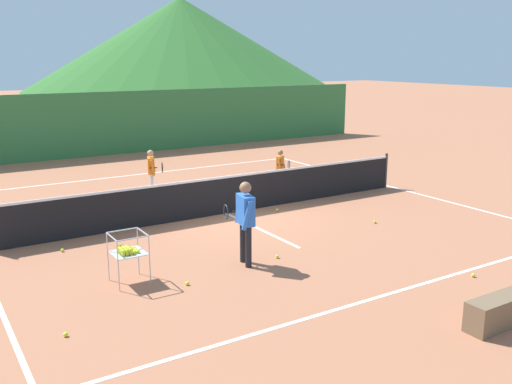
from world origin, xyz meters
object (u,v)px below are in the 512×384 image
(instructor, at_px, (245,215))
(tennis_ball_5, at_px, (473,275))
(tennis_ball_6, at_px, (277,210))
(student_1, at_px, (281,166))
(tennis_ball_0, at_px, (187,283))
(tennis_net, at_px, (226,194))
(tennis_ball_3, at_px, (65,334))
(ball_cart, at_px, (127,251))
(tennis_ball_1, at_px, (62,250))
(tennis_ball_2, at_px, (375,222))
(tennis_ball_4, at_px, (277,256))
(courtside_bench, at_px, (506,309))
(student_0, at_px, (152,168))

(instructor, distance_m, tennis_ball_5, 4.30)
(tennis_ball_6, bearing_deg, tennis_ball_5, -84.88)
(instructor, bearing_deg, student_1, 49.50)
(instructor, height_order, tennis_ball_5, instructor)
(tennis_ball_0, bearing_deg, tennis_net, 52.59)
(tennis_ball_3, height_order, tennis_ball_5, same)
(ball_cart, relative_size, tennis_ball_3, 13.22)
(tennis_net, bearing_deg, tennis_ball_5, -74.24)
(student_1, xyz_separation_m, tennis_ball_1, (-6.92, -2.23, -0.69))
(student_1, xyz_separation_m, tennis_ball_6, (-1.45, -1.97, -0.69))
(tennis_ball_2, height_order, tennis_ball_4, same)
(student_1, bearing_deg, tennis_net, -151.26)
(tennis_ball_3, bearing_deg, student_1, 37.41)
(tennis_ball_4, distance_m, courtside_bench, 4.34)
(tennis_ball_6, bearing_deg, tennis_ball_0, -141.70)
(student_0, height_order, courtside_bench, student_0)
(tennis_net, distance_m, tennis_ball_0, 4.69)
(student_1, height_order, tennis_ball_4, student_1)
(student_1, xyz_separation_m, tennis_ball_4, (-3.40, -4.86, -0.69))
(tennis_ball_1, height_order, tennis_ball_5, same)
(tennis_net, xyz_separation_m, tennis_ball_2, (2.59, -2.65, -0.47))
(tennis_ball_0, xyz_separation_m, courtside_bench, (3.41, -3.83, 0.20))
(tennis_ball_4, bearing_deg, tennis_ball_3, -166.12)
(instructor, bearing_deg, tennis_ball_4, -3.67)
(ball_cart, bearing_deg, courtside_bench, -46.68)
(student_1, bearing_deg, tennis_ball_3, -142.59)
(courtside_bench, bearing_deg, student_0, 97.95)
(student_1, xyz_separation_m, tennis_ball_0, (-5.50, -5.17, -0.69))
(tennis_ball_5, xyz_separation_m, tennis_ball_6, (-0.50, 5.60, 0.00))
(tennis_ball_0, relative_size, tennis_ball_2, 1.00)
(tennis_ball_2, distance_m, tennis_ball_6, 2.55)
(tennis_ball_3, bearing_deg, tennis_ball_4, 13.88)
(student_0, distance_m, tennis_ball_5, 9.29)
(tennis_ball_1, bearing_deg, student_1, 17.87)
(tennis_ball_0, height_order, tennis_ball_6, same)
(tennis_net, height_order, student_0, student_0)
(tennis_ball_5, bearing_deg, student_0, 106.23)
(tennis_ball_0, relative_size, tennis_ball_6, 1.00)
(student_0, relative_size, tennis_ball_5, 19.38)
(ball_cart, bearing_deg, instructor, -7.93)
(ball_cart, bearing_deg, student_1, 35.51)
(tennis_ball_3, height_order, courtside_bench, courtside_bench)
(tennis_ball_4, relative_size, tennis_ball_5, 1.00)
(student_0, xyz_separation_m, tennis_ball_6, (2.09, -3.29, -0.76))
(student_1, bearing_deg, tennis_ball_0, -136.80)
(courtside_bench, bearing_deg, tennis_ball_1, 125.52)
(tennis_ball_1, relative_size, courtside_bench, 0.05)
(tennis_ball_2, height_order, tennis_ball_6, same)
(tennis_net, height_order, tennis_ball_3, tennis_net)
(tennis_ball_0, xyz_separation_m, tennis_ball_5, (4.55, -2.40, 0.00))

